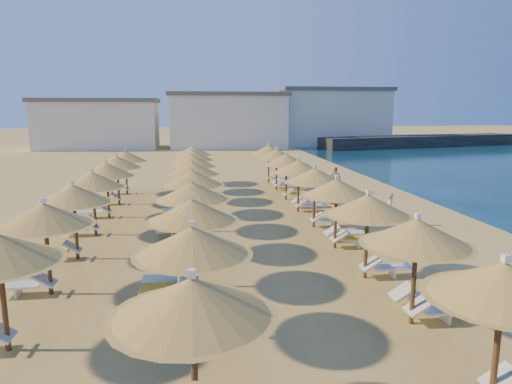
{
  "coord_description": "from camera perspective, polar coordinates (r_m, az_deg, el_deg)",
  "views": [
    {
      "loc": [
        -3.45,
        -17.56,
        5.34
      ],
      "look_at": [
        -0.5,
        4.0,
        1.3
      ],
      "focal_mm": 32.0,
      "sensor_mm": 36.0,
      "label": 1
    }
  ],
  "objects": [
    {
      "name": "beachgoer_b",
      "position": [
        25.5,
        9.98,
        0.28
      ],
      "size": [
        1.03,
        1.08,
        1.76
      ],
      "primitive_type": "imported",
      "rotation": [
        0.0,
        0.0,
        -0.98
      ],
      "color": "tan",
      "rests_on": "ground"
    },
    {
      "name": "parasol_row_inland",
      "position": [
        20.17,
        -19.75,
        1.3
      ],
      "size": [
        2.77,
        21.7,
        2.84
      ],
      "color": "brown",
      "rests_on": "ground"
    },
    {
      "name": "jetty",
      "position": [
        67.64,
        19.88,
        6.01
      ],
      "size": [
        30.17,
        10.27,
        1.5
      ],
      "primitive_type": "cube",
      "rotation": [
        0.0,
        0.0,
        0.21
      ],
      "color": "black",
      "rests_on": "ground"
    },
    {
      "name": "beachgoer_a",
      "position": [
        21.71,
        16.3,
        -2.07
      ],
      "size": [
        0.46,
        0.62,
        1.53
      ],
      "primitive_type": "imported",
      "rotation": [
        0.0,
        0.0,
        -1.75
      ],
      "color": "tan",
      "rests_on": "ground"
    },
    {
      "name": "ground",
      "position": [
        18.67,
        3.22,
        -6.12
      ],
      "size": [
        220.0,
        220.0,
        0.0
      ],
      "primitive_type": "plane",
      "color": "tan",
      "rests_on": "ground"
    },
    {
      "name": "parasol_row_west",
      "position": [
        18.17,
        -7.93,
        0.86
      ],
      "size": [
        2.77,
        31.16,
        2.84
      ],
      "color": "brown",
      "rests_on": "ground"
    },
    {
      "name": "parasol_row_east",
      "position": [
        18.92,
        8.6,
        1.23
      ],
      "size": [
        2.77,
        31.16,
        2.84
      ],
      "color": "brown",
      "rests_on": "ground"
    },
    {
      "name": "loungers",
      "position": [
        18.8,
        -4.08,
        -4.92
      ],
      "size": [
        12.57,
        28.94,
        0.66
      ],
      "color": "white",
      "rests_on": "ground"
    },
    {
      "name": "hotel_blocks",
      "position": [
        63.37,
        -3.07,
        9.03
      ],
      "size": [
        47.85,
        11.32,
        8.1
      ],
      "color": "silver",
      "rests_on": "ground"
    },
    {
      "name": "beachgoer_c",
      "position": [
        29.34,
        9.84,
        1.52
      ],
      "size": [
        0.84,
        1.04,
        1.66
      ],
      "primitive_type": "imported",
      "rotation": [
        0.0,
        0.0,
        -1.04
      ],
      "color": "tan",
      "rests_on": "ground"
    }
  ]
}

